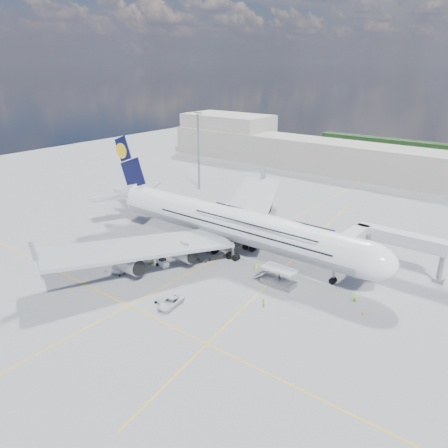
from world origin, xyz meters
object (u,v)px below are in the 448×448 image
Objects in this scene: jet_bridge at (381,240)px; catering_truck_outer at (263,200)px; cone_wing_right_inner at (191,252)px; cone_tail at (106,214)px; crew_wing at (158,258)px; service_van at (171,302)px; cone_wing_left_outer at (253,222)px; crew_tug at (153,262)px; dolly_row_a at (118,270)px; airliner at (232,223)px; baggage_tug at (163,263)px; dolly_row_b at (148,258)px; cone_wing_left_inner at (253,228)px; crew_van at (256,266)px; crew_loader at (263,303)px; dolly_row_c at (189,258)px; dolly_back at (87,245)px; dolly_nose_far at (163,303)px; light_mast at (198,150)px; crew_nose at (355,299)px; cargo_loader at (278,279)px; dolly_nose_near at (203,259)px; cone_nose at (363,313)px; catering_truck_inner at (237,214)px; cone_wing_right_outer at (106,271)px.

jet_bridge reaches higher than catering_truck_outer.
cone_tail is (-36.47, 4.79, -0.04)m from cone_wing_right_inner.
crew_wing is at bearing -147.44° from jet_bridge.
service_van reaches higher than cone_wing_left_outer.
dolly_row_a is at bearing -101.90° from crew_tug.
airliner is 25.37× the size of baggage_tug.
cone_wing_left_inner is (6.43, 30.66, -0.73)m from dolly_row_b.
crew_loader is at bearing -161.73° from crew_van.
jet_bridge reaches higher than dolly_row_c.
dolly_back reaches higher than dolly_nose_far.
crew_wing reaches higher than cone_wing_left_outer.
light_mast is 16.09× the size of crew_wing.
cone_wing_left_inner is at bearing 138.68° from crew_nose.
dolly_row_c is (35.43, -44.12, -12.91)m from light_mast.
cone_wing_left_inner is at bearing 133.34° from cargo_loader.
light_mast is 66.01m from dolly_row_a.
cone_wing_left_inner is at bearing 115.67° from dolly_nose_near.
jet_bridge reaches higher than cone_wing_left_outer.
dolly_row_c is (6.04, 6.39, -0.68)m from dolly_row_b.
cargo_loader is 0.33× the size of light_mast.
cone_nose is at bearing -12.16° from airliner.
dolly_row_a is 0.94× the size of dolly_row_b.
light_mast reaches higher than airliner.
catering_truck_inner is at bearing 104.88° from service_van.
service_van is 32.86m from crew_nose.
cone_wing_left_inner is 21.68m from cone_wing_right_inner.
crew_wing is 35.85m from cone_tail.
cone_wing_left_outer is at bearing 15.17° from crew_van.
crew_nose is (14.45, 2.66, -0.36)m from cargo_loader.
baggage_tug is 33.44m from cone_wing_left_outer.
crew_loader is (14.50, 10.27, 0.46)m from dolly_nose_far.
catering_truck_inner is at bearing 29.74° from cone_tail.
dolly_back is 0.61× the size of service_van.
cone_tail is (-43.11, -1.64, -6.62)m from airliner.
crew_loader is at bearing -112.06° from jet_bridge.
dolly_nose_far is at bearing 145.94° from crew_van.
light_mast is 86.02m from cone_nose.
catering_truck_inner is at bearing 123.22° from airliner.
catering_truck_inner is 15.85× the size of cone_tail.
crew_loader reaches higher than dolly_row_c.
dolly_row_b reaches higher than dolly_back.
dolly_nose_far is at bearing -22.88° from dolly_row_a.
crew_wing is 29.54m from cone_wing_left_inner.
crew_loader is 3.24× the size of cone_tail.
dolly_row_c is at bearing -85.83° from cone_wing_left_outer.
cone_wing_right_inner reaches higher than cone_wing_right_outer.
cone_wing_right_inner is at bearing 86.69° from crew_tug.
cargo_loader reaches higher than cone_tail.
catering_truck_outer is at bearing 179.16° from crew_loader.
cargo_loader is 59.93m from cone_tail.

